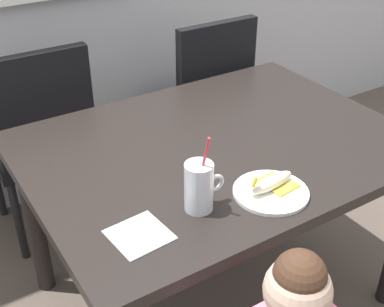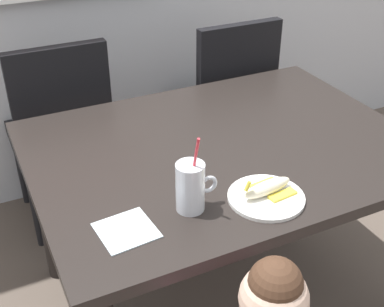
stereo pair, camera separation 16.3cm
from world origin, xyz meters
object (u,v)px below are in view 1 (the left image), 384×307
dining_chair_left (41,135)px  milk_cup (199,189)px  peeled_banana (272,183)px  snack_plate (271,192)px  dining_table (217,165)px  dining_chair_right (203,98)px  paper_napkin (139,235)px

dining_chair_left → milk_cup: size_ratio=3.84×
peeled_banana → snack_plate: bearing=-135.6°
dining_table → peeled_banana: peeled_banana is taller
dining_chair_right → dining_chair_left: bearing=-4.3°
dining_chair_right → paper_napkin: dining_chair_right is taller
dining_chair_left → snack_plate: dining_chair_left is taller
dining_table → snack_plate: (-0.04, -0.34, 0.10)m
dining_chair_left → milk_cup: bearing=98.7°
paper_napkin → peeled_banana: bearing=-4.1°
milk_cup → snack_plate: size_ratio=1.09×
dining_table → dining_chair_right: size_ratio=1.40×
snack_plate → milk_cup: bearing=165.5°
dining_table → snack_plate: bearing=-97.1°
snack_plate → paper_napkin: bearing=174.4°
dining_table → dining_chair_right: 0.80m
milk_cup → paper_napkin: 0.21m
dining_chair_right → snack_plate: bearing=67.0°
snack_plate → paper_napkin: size_ratio=1.53×
dining_chair_left → milk_cup: 1.08m
dining_chair_left → peeled_banana: (0.39, -1.09, 0.23)m
milk_cup → peeled_banana: bearing=-11.5°
dining_chair_right → paper_napkin: bearing=49.0°
dining_chair_right → milk_cup: bearing=55.9°
peeled_banana → dining_table: bearing=84.5°
milk_cup → peeled_banana: size_ratio=1.44×
snack_plate → peeled_banana: bearing=44.4°
dining_chair_right → milk_cup: 1.21m
milk_cup → paper_napkin: bearing=-175.6°
dining_chair_left → dining_table: bearing=119.3°
snack_plate → dining_chair_right: bearing=67.0°
dining_table → dining_chair_right: (0.40, 0.69, -0.10)m
snack_plate → peeled_banana: (0.01, 0.01, 0.03)m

